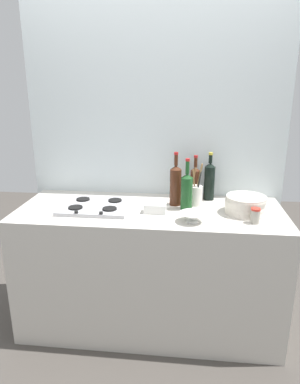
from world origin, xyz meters
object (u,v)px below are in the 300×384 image
at_px(utensil_crock, 196,194).
at_px(wine_bottle_rightmost, 187,190).
at_px(mixing_bowl, 193,217).
at_px(condiment_jar_front, 255,216).
at_px(wine_bottle_leftmost, 209,181).
at_px(plate_stack, 245,205).
at_px(wine_bottle_mid_left, 195,182).
at_px(wine_bottle_mid_right, 175,185).
at_px(stovetop_hob, 96,206).
at_px(butter_dish, 155,208).

bearing_deg(utensil_crock, wine_bottle_rightmost, -124.21).
relative_size(mixing_bowl, condiment_jar_front, 1.72).
relative_size(wine_bottle_leftmost, utensil_crock, 1.16).
bearing_deg(plate_stack, wine_bottle_mid_left, 139.51).
height_order(plate_stack, wine_bottle_mid_right, wine_bottle_mid_right).
xyz_separation_m(stovetop_hob, wine_bottle_rightmost, (0.61, 0.05, 0.12)).
height_order(stovetop_hob, utensil_crock, utensil_crock).
bearing_deg(wine_bottle_rightmost, mixing_bowl, -79.82).
distance_m(plate_stack, condiment_jar_front, 0.17).
bearing_deg(stovetop_hob, mixing_bowl, -15.61).
bearing_deg(wine_bottle_mid_right, condiment_jar_front, -29.79).
distance_m(plate_stack, butter_dish, 0.59).
height_order(wine_bottle_rightmost, butter_dish, wine_bottle_rightmost).
distance_m(wine_bottle_mid_right, utensil_crock, 0.16).
xyz_separation_m(mixing_bowl, butter_dish, (-0.24, 0.14, -0.00)).
bearing_deg(wine_bottle_mid_left, wine_bottle_mid_right, -129.98).
bearing_deg(condiment_jar_front, stovetop_hob, 171.22).
xyz_separation_m(wine_bottle_mid_left, condiment_jar_front, (0.36, -0.45, -0.08)).
height_order(plate_stack, wine_bottle_rightmost, wine_bottle_rightmost).
xyz_separation_m(wine_bottle_mid_left, wine_bottle_mid_right, (-0.14, -0.16, 0.02)).
height_order(stovetop_hob, wine_bottle_leftmost, wine_bottle_leftmost).
bearing_deg(utensil_crock, butter_dish, -144.68).
bearing_deg(condiment_jar_front, mixing_bowl, -176.40).
relative_size(wine_bottle_mid_right, utensil_crock, 1.25).
xyz_separation_m(wine_bottle_mid_left, wine_bottle_rightmost, (-0.06, -0.24, 0.00)).
bearing_deg(condiment_jar_front, wine_bottle_leftmost, 120.78).
distance_m(mixing_bowl, condiment_jar_front, 0.38).
xyz_separation_m(wine_bottle_leftmost, wine_bottle_mid_left, (-0.10, 0.01, -0.02)).
relative_size(plate_stack, butter_dish, 1.86).
relative_size(stovetop_hob, condiment_jar_front, 4.84).
height_order(butter_dish, utensil_crock, utensil_crock).
bearing_deg(wine_bottle_rightmost, wine_bottle_leftmost, 54.12).
bearing_deg(wine_bottle_mid_left, butter_dish, -127.95).
height_order(wine_bottle_mid_left, wine_bottle_rightmost, wine_bottle_rightmost).
height_order(wine_bottle_leftmost, condiment_jar_front, wine_bottle_leftmost).
xyz_separation_m(plate_stack, condiment_jar_front, (0.03, -0.17, -0.01)).
bearing_deg(stovetop_hob, wine_bottle_leftmost, 19.35).
xyz_separation_m(wine_bottle_mid_right, mixing_bowl, (0.12, -0.31, -0.11)).
xyz_separation_m(plate_stack, butter_dish, (-0.59, -0.06, -0.03)).
bearing_deg(wine_bottle_rightmost, utensil_crock, 55.79).
distance_m(wine_bottle_mid_left, condiment_jar_front, 0.58).
bearing_deg(condiment_jar_front, utensil_crock, 139.88).
distance_m(wine_bottle_leftmost, butter_dish, 0.50).
xyz_separation_m(stovetop_hob, utensil_crock, (0.68, 0.14, 0.06)).
height_order(wine_bottle_mid_right, mixing_bowl, wine_bottle_mid_right).
height_order(wine_bottle_leftmost, wine_bottle_mid_left, wine_bottle_leftmost).
distance_m(butter_dish, condiment_jar_front, 0.63).
relative_size(wine_bottle_mid_right, butter_dish, 2.60).
relative_size(wine_bottle_mid_right, wine_bottle_rightmost, 1.08).
distance_m(wine_bottle_mid_left, wine_bottle_rightmost, 0.24).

